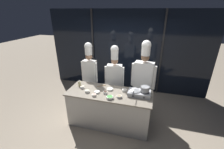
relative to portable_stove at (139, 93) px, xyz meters
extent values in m
plane|color=gray|center=(-0.69, -0.06, -0.94)|extent=(24.00, 24.00, 0.00)
cube|color=black|center=(-0.69, 1.89, 0.41)|extent=(5.40, 0.04, 2.70)
cube|color=#232326|center=(-1.84, 1.84, 0.41)|extent=(0.05, 0.05, 2.70)
cube|color=#232326|center=(0.46, 1.84, 0.41)|extent=(0.05, 0.05, 2.70)
cube|color=beige|center=(-0.69, -0.06, -0.51)|extent=(1.93, 0.73, 0.85)
cube|color=gray|center=(-0.69, -0.06, -0.07)|extent=(1.99, 0.77, 0.03)
cube|color=#B2B5BA|center=(0.00, 0.00, 0.00)|extent=(0.50, 0.30, 0.10)
cylinder|color=black|center=(-0.11, 0.00, 0.05)|extent=(0.20, 0.20, 0.01)
cylinder|color=black|center=(-0.11, -0.16, 0.00)|extent=(0.03, 0.01, 0.03)
cylinder|color=black|center=(0.11, 0.00, 0.05)|extent=(0.20, 0.20, 0.01)
cylinder|color=black|center=(0.11, -0.16, 0.00)|extent=(0.03, 0.01, 0.03)
cylinder|color=#ADAFB5|center=(-0.11, 0.00, 0.06)|extent=(0.25, 0.25, 0.01)
cone|color=#ADAFB5|center=(-0.11, 0.00, 0.08)|extent=(0.27, 0.27, 0.05)
cylinder|color=black|center=(-0.11, -0.23, 0.10)|extent=(0.02, 0.20, 0.02)
cylinder|color=#93969B|center=(0.11, 0.00, 0.12)|extent=(0.19, 0.19, 0.12)
torus|color=#93969B|center=(0.11, 0.00, 0.18)|extent=(0.19, 0.19, 0.01)
torus|color=#93969B|center=(0.01, 0.00, 0.16)|extent=(0.01, 0.05, 0.05)
torus|color=#93969B|center=(0.22, 0.00, 0.16)|extent=(0.01, 0.05, 0.05)
cylinder|color=beige|center=(-1.49, 0.03, 0.02)|extent=(0.07, 0.07, 0.14)
cone|color=white|center=(-1.49, 0.03, 0.11)|extent=(0.06, 0.06, 0.04)
cylinder|color=white|center=(-1.18, -0.19, -0.03)|extent=(0.11, 0.11, 0.05)
torus|color=white|center=(-1.18, -0.19, 0.00)|extent=(0.11, 0.11, 0.01)
cylinder|color=beige|center=(-1.18, -0.19, -0.01)|extent=(0.09, 0.09, 0.03)
cylinder|color=white|center=(-0.41, -0.22, -0.03)|extent=(0.12, 0.12, 0.05)
torus|color=white|center=(-0.41, -0.22, -0.01)|extent=(0.12, 0.12, 0.01)
cylinder|color=#9E896B|center=(-0.41, -0.22, -0.02)|extent=(0.10, 0.10, 0.02)
cylinder|color=white|center=(-0.76, -0.14, -0.03)|extent=(0.09, 0.09, 0.05)
torus|color=white|center=(-0.76, -0.14, 0.00)|extent=(0.09, 0.09, 0.01)
cylinder|color=#382319|center=(-0.76, -0.14, -0.01)|extent=(0.07, 0.07, 0.03)
cylinder|color=white|center=(-0.71, 0.06, -0.04)|extent=(0.15, 0.15, 0.03)
torus|color=white|center=(-0.71, 0.06, -0.02)|extent=(0.16, 0.16, 0.01)
cylinder|color=silver|center=(-0.71, 0.06, -0.03)|extent=(0.13, 0.13, 0.02)
cylinder|color=white|center=(-1.38, -0.04, -0.03)|extent=(0.10, 0.10, 0.05)
torus|color=white|center=(-1.38, -0.04, 0.00)|extent=(0.11, 0.11, 0.01)
cylinder|color=beige|center=(-1.38, -0.04, -0.01)|extent=(0.09, 0.09, 0.03)
cylinder|color=white|center=(-0.97, -0.31, -0.03)|extent=(0.10, 0.10, 0.05)
torus|color=white|center=(-0.97, -0.31, -0.01)|extent=(0.10, 0.10, 0.01)
cylinder|color=#EAA893|center=(-0.97, -0.31, -0.02)|extent=(0.08, 0.08, 0.03)
cylinder|color=white|center=(-0.60, -0.31, -0.03)|extent=(0.16, 0.16, 0.05)
torus|color=white|center=(-0.60, -0.31, 0.00)|extent=(0.16, 0.16, 0.01)
cylinder|color=#4C9E47|center=(-0.60, -0.31, -0.02)|extent=(0.13, 0.13, 0.03)
cylinder|color=white|center=(-0.36, 0.09, -0.03)|extent=(0.12, 0.12, 0.05)
torus|color=white|center=(-0.36, 0.09, 0.00)|extent=(0.12, 0.12, 0.01)
cylinder|color=silver|center=(-0.36, 0.09, -0.01)|extent=(0.10, 0.10, 0.03)
cylinder|color=white|center=(-0.96, -0.15, -0.04)|extent=(0.13, 0.13, 0.03)
torus|color=white|center=(-0.96, -0.15, -0.02)|extent=(0.14, 0.14, 0.01)
cylinder|color=white|center=(-0.96, -0.15, -0.03)|extent=(0.11, 0.11, 0.02)
cube|color=olive|center=(-1.00, 0.17, -0.05)|extent=(0.14, 0.10, 0.01)
ellipsoid|color=olive|center=(-0.90, 0.24, -0.04)|extent=(0.09, 0.08, 0.02)
cylinder|color=#232326|center=(-1.35, 0.59, -0.55)|extent=(0.09, 0.09, 0.77)
cylinder|color=#232326|center=(-1.55, 0.60, -0.55)|extent=(0.09, 0.09, 0.77)
cube|color=white|center=(-1.45, 0.59, 0.14)|extent=(0.37, 0.20, 0.62)
cylinder|color=white|center=(-1.25, 0.56, 0.13)|extent=(0.07, 0.07, 0.57)
cylinder|color=white|center=(-1.65, 0.57, 0.13)|extent=(0.07, 0.07, 0.57)
sphere|color=#A87A5B|center=(-1.45, 0.59, 0.57)|extent=(0.18, 0.18, 0.18)
cylinder|color=white|center=(-1.45, 0.59, 0.73)|extent=(0.19, 0.19, 0.23)
sphere|color=white|center=(-1.45, 0.59, 0.84)|extent=(0.21, 0.21, 0.21)
cylinder|color=#232326|center=(-0.62, 0.58, -0.57)|extent=(0.10, 0.10, 0.74)
cylinder|color=#232326|center=(-0.83, 0.55, -0.57)|extent=(0.10, 0.10, 0.74)
cube|color=white|center=(-0.73, 0.57, 0.10)|extent=(0.42, 0.25, 0.60)
cylinder|color=white|center=(-0.50, 0.56, 0.09)|extent=(0.08, 0.08, 0.55)
cylinder|color=white|center=(-0.94, 0.51, 0.09)|extent=(0.08, 0.08, 0.55)
sphere|color=#A87A5B|center=(-0.73, 0.57, 0.51)|extent=(0.18, 0.18, 0.18)
cylinder|color=white|center=(-0.73, 0.57, 0.69)|extent=(0.19, 0.19, 0.26)
sphere|color=white|center=(-0.73, 0.57, 0.82)|extent=(0.20, 0.20, 0.20)
cylinder|color=#232326|center=(0.16, 0.56, -0.53)|extent=(0.12, 0.12, 0.82)
cylinder|color=#232326|center=(-0.09, 0.60, -0.53)|extent=(0.12, 0.12, 0.82)
cube|color=white|center=(0.03, 0.58, 0.21)|extent=(0.50, 0.31, 0.66)
cylinder|color=white|center=(0.29, 0.51, 0.19)|extent=(0.09, 0.09, 0.61)
cylinder|color=white|center=(-0.23, 0.58, 0.19)|extent=(0.09, 0.09, 0.61)
sphere|color=brown|center=(0.03, 0.58, 0.66)|extent=(0.19, 0.19, 0.19)
cylinder|color=white|center=(0.03, 0.58, 0.84)|extent=(0.20, 0.20, 0.25)
sphere|color=white|center=(0.03, 0.58, 0.97)|extent=(0.22, 0.22, 0.22)
camera|label=1|loc=(0.19, -2.97, 1.71)|focal=24.00mm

